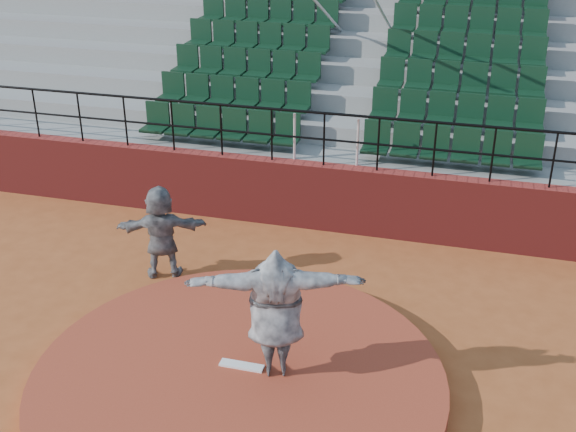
{
  "coord_description": "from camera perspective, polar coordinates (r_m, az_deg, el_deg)",
  "views": [
    {
      "loc": [
        2.67,
        -7.24,
        6.25
      ],
      "look_at": [
        0.0,
        2.5,
        1.4
      ],
      "focal_mm": 45.0,
      "sensor_mm": 36.0,
      "label": 1
    }
  ],
  "objects": [
    {
      "name": "pitchers_mound",
      "position": [
        9.86,
        -3.94,
        -12.86
      ],
      "size": [
        5.5,
        5.5,
        0.25
      ],
      "primitive_type": "cylinder",
      "color": "#A13B24",
      "rests_on": "ground"
    },
    {
      "name": "wall_railing",
      "position": [
        13.22,
        2.89,
        7.0
      ],
      "size": [
        24.04,
        0.05,
        1.03
      ],
      "color": "black",
      "rests_on": "boundary_wall"
    },
    {
      "name": "pitcher",
      "position": [
        9.28,
        -0.99,
        -7.61
      ],
      "size": [
        2.33,
        1.21,
        1.83
      ],
      "primitive_type": "imported",
      "rotation": [
        0.0,
        0.0,
        3.42
      ],
      "color": "black",
      "rests_on": "pitchers_mound"
    },
    {
      "name": "fielder",
      "position": [
        12.2,
        -9.98,
        -1.25
      ],
      "size": [
        1.58,
        0.97,
        1.62
      ],
      "primitive_type": "imported",
      "rotation": [
        0.0,
        0.0,
        3.5
      ],
      "color": "black",
      "rests_on": "ground"
    },
    {
      "name": "boundary_wall",
      "position": [
        13.73,
        2.76,
        1.54
      ],
      "size": [
        24.0,
        0.3,
        1.3
      ],
      "primitive_type": "cube",
      "color": "maroon",
      "rests_on": "ground"
    },
    {
      "name": "seating_deck",
      "position": [
        16.81,
        5.61,
        8.91
      ],
      "size": [
        24.0,
        5.97,
        4.63
      ],
      "color": "gray",
      "rests_on": "ground"
    },
    {
      "name": "ground",
      "position": [
        9.93,
        -3.92,
        -13.42
      ],
      "size": [
        90.0,
        90.0,
        0.0
      ],
      "primitive_type": "plane",
      "color": "#A85226",
      "rests_on": "ground"
    },
    {
      "name": "pitching_rubber",
      "position": [
        9.88,
        -3.68,
        -11.7
      ],
      "size": [
        0.6,
        0.15,
        0.03
      ],
      "primitive_type": "cube",
      "color": "white",
      "rests_on": "pitchers_mound"
    }
  ]
}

